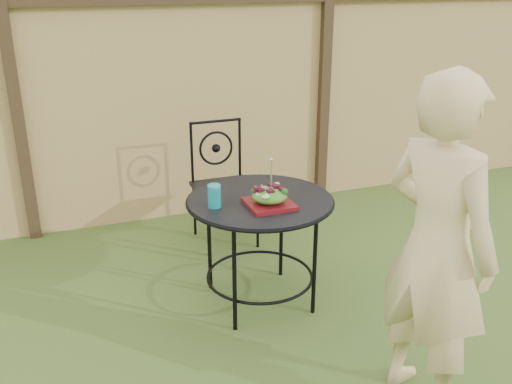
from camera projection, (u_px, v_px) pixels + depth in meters
ground at (285, 354)px, 3.25m from camera, size 60.00×60.00×0.00m
fence at (184, 109)px, 4.82m from camera, size 8.00×0.12×1.90m
patio_table at (260, 219)px, 3.58m from camera, size 0.92×0.92×0.72m
patio_chair at (222, 180)px, 4.49m from camera, size 0.46×0.46×0.95m
diner at (437, 248)px, 2.64m from camera, size 0.53×0.69×1.68m
salad_plate at (269, 204)px, 3.41m from camera, size 0.27×0.27×0.02m
salad at (269, 196)px, 3.40m from camera, size 0.21×0.21×0.08m
fork at (271, 175)px, 3.35m from camera, size 0.01×0.01×0.18m
drinking_glass at (214, 196)px, 3.38m from camera, size 0.08×0.08×0.14m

